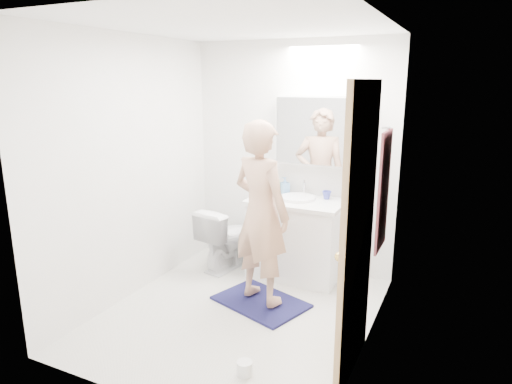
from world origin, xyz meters
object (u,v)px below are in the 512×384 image
Objects in this scene: person at (261,213)px; toothbrush_cup at (327,195)px; toilet at (227,237)px; soap_bottle_a at (277,184)px; soap_bottle_b at (285,186)px; vanity_cabinet at (296,240)px; toilet_paper_roll at (245,368)px; medicine_cabinet at (318,131)px.

toothbrush_cup is (0.33, 0.87, -0.00)m from person.
soap_bottle_a reaches higher than toilet.
soap_bottle_a is at bearing -140.38° from toilet.
vanity_cabinet is at bearing -41.68° from soap_bottle_b.
person is at bearing 149.25° from toilet.
toilet_paper_roll is (0.47, -1.88, -0.86)m from soap_bottle_b.
vanity_cabinet is at bearing 98.99° from toilet_paper_roll.
toothbrush_cup is (0.26, 0.16, 0.47)m from vanity_cabinet.
person is (-0.20, -0.92, -0.64)m from medicine_cabinet.
toothbrush_cup is at bearing -21.50° from medicine_cabinet.
medicine_cabinet is at bearing -149.69° from toilet.
medicine_cabinet is 0.71m from soap_bottle_a.
person reaches higher than vanity_cabinet.
vanity_cabinet is 0.76m from toilet.
vanity_cabinet is 4.97× the size of soap_bottle_b.
toothbrush_cup is at bearing -154.63° from toilet.
toilet_paper_roll is (0.34, -0.99, -0.81)m from person.
soap_bottle_b is 1.99× the size of toothbrush_cup.
medicine_cabinet is (0.14, 0.21, 1.11)m from vanity_cabinet.
toothbrush_cup is (0.55, 0.01, -0.06)m from soap_bottle_a.
medicine_cabinet is at bearing 5.06° from soap_bottle_b.
soap_bottle_a is (-0.42, -0.06, -0.57)m from medicine_cabinet.
toilet is (-0.75, -0.11, -0.05)m from vanity_cabinet.
soap_bottle_a is 2.12m from toilet_paper_roll.
medicine_cabinet is at bearing 8.16° from soap_bottle_a.
vanity_cabinet is 0.59m from soap_bottle_b.
person is 17.93× the size of toothbrush_cup.
toilet_paper_roll is (1.02, -1.59, -0.29)m from toilet.
person is 0.93m from toothbrush_cup.
medicine_cabinet is 0.68m from soap_bottle_b.
soap_bottle_b reaches higher than toothbrush_cup.
toilet is 0.84m from soap_bottle_b.
soap_bottle_a reaches higher than soap_bottle_b.
soap_bottle_b is at bearing 104.06° from toilet_paper_roll.
vanity_cabinet is 0.55× the size of person.
person is 14.83× the size of toilet_paper_roll.
toilet is at bearing -150.60° from soap_bottle_a.
vanity_cabinet is 8.18× the size of toilet_paper_roll.
medicine_cabinet is 2.40m from toilet_paper_roll.
medicine_cabinet reaches higher than toothbrush_cup.
soap_bottle_a is at bearing 106.57° from toilet_paper_roll.
toothbrush_cup is (0.47, -0.02, -0.05)m from soap_bottle_b.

